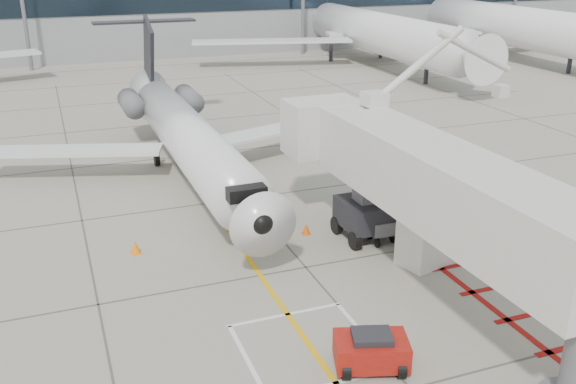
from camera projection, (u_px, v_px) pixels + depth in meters
name	position (u px, v px, depth m)	size (l,w,h in m)	color
ground_plane	(350.00, 319.00, 21.99)	(260.00, 260.00, 0.00)	gray
regional_jet	(197.00, 121.00, 32.18)	(22.51, 28.39, 7.44)	silver
jet_bridge	(451.00, 207.00, 21.81)	(8.68, 18.32, 7.33)	silver
pushback_tug	(371.00, 350.00, 19.23)	(2.19, 1.37, 1.27)	#9C160F
baggage_cart	(389.00, 229.00, 27.56)	(1.77, 1.12, 1.12)	#5C5C61
ground_power_unit	(430.00, 239.00, 25.65)	(2.49, 1.46, 1.97)	silver
cone_nose	(136.00, 247.00, 26.57)	(0.41, 0.41, 0.57)	orange
cone_side	(306.00, 229.00, 28.36)	(0.37, 0.37, 0.51)	#E1530B
bg_aircraft_c	(367.00, 4.00, 67.87)	(37.13, 41.25, 12.38)	silver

